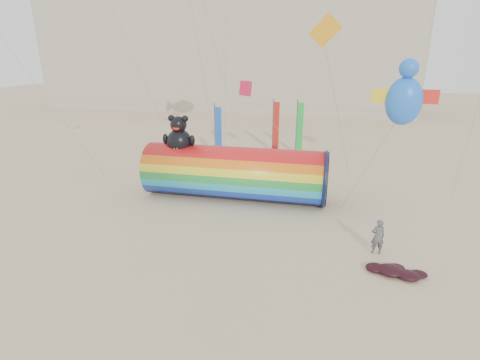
% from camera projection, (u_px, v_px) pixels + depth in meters
% --- Properties ---
extents(ground, '(160.00, 160.00, 0.00)m').
position_uv_depth(ground, '(226.00, 228.00, 20.97)').
color(ground, '#CCB58C').
rests_on(ground, ground).
extents(hotel_building, '(60.40, 15.40, 20.60)m').
position_uv_depth(hotel_building, '(225.00, 45.00, 62.43)').
color(hotel_building, '#B7AD99').
rests_on(hotel_building, ground).
extents(windsock_assembly, '(12.00, 3.66, 5.53)m').
position_uv_depth(windsock_assembly, '(234.00, 172.00, 24.80)').
color(windsock_assembly, red).
rests_on(windsock_assembly, ground).
extents(kite_handler, '(0.73, 0.55, 1.81)m').
position_uv_depth(kite_handler, '(378.00, 237.00, 18.11)').
color(kite_handler, '#4D4F54').
rests_on(kite_handler, ground).
extents(fabric_bundle, '(2.62, 1.35, 0.41)m').
position_uv_depth(fabric_bundle, '(395.00, 271.00, 16.60)').
color(fabric_bundle, '#340912').
rests_on(fabric_bundle, ground).
extents(festival_banners, '(7.33, 4.54, 5.20)m').
position_uv_depth(festival_banners, '(265.00, 129.00, 34.38)').
color(festival_banners, '#59595E').
rests_on(festival_banners, ground).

